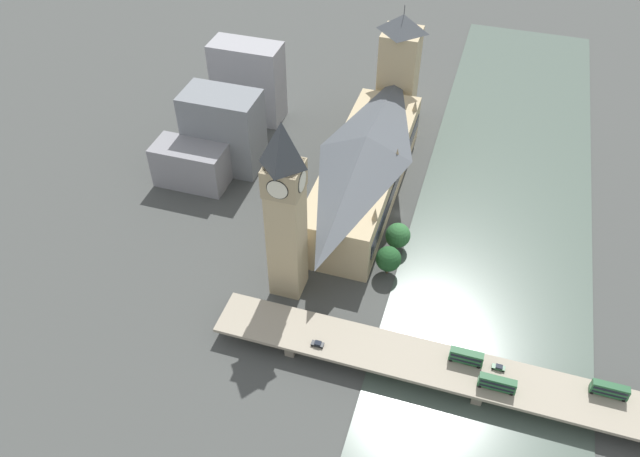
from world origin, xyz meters
The scene contains 17 objects.
ground_plane centered at (0.00, 0.00, 0.00)m, with size 600.00×600.00×0.00m, color #424442.
river_water centered at (-39.49, 0.00, 0.15)m, with size 66.98×360.00×0.30m, color #47564C.
parliament_hall centered at (16.22, -8.00, 13.95)m, with size 26.90×94.69×28.13m.
clock_tower centered at (28.49, 48.66, 36.27)m, with size 11.82×11.82×67.82m.
victoria_tower centered at (16.28, -67.65, 25.41)m, with size 16.61×16.61×54.82m.
road_bridge centered at (-39.49, 70.07, 4.88)m, with size 165.96×16.17×5.94m.
double_decker_bus_lead centered at (-43.93, 73.36, 8.55)m, with size 10.82×2.49×4.72m.
double_decker_bus_mid centered at (-34.18, 66.76, 8.56)m, with size 10.13×2.66×4.74m.
double_decker_bus_rear centered at (-74.84, 65.95, 8.50)m, with size 10.44×2.49×4.63m.
car_northbound_mid centered at (10.06, 74.17, 6.66)m, with size 3.91×1.89×1.43m.
car_southbound_lead centered at (-44.01, 66.33, 6.65)m, with size 3.91×1.75×1.41m.
city_block_west centered at (81.82, -48.44, 18.41)m, with size 31.75×15.14×36.81m.
city_block_center centered at (77.56, -10.61, 17.00)m, with size 31.08×18.38×33.99m.
city_block_east centered at (85.86, 5.47, 8.88)m, with size 29.59×15.23×17.77m.
tree_embankment_near centered at (-2.82, 32.38, 7.11)m, with size 9.06×9.06×11.65m.
tree_embankment_mid centered at (-3.39, 18.99, 6.50)m, with size 9.21×9.21×11.11m.
tree_embankment_far centered at (-2.29, 19.20, 4.70)m, with size 6.18×6.18×7.80m.
Camera 1 is at (-25.14, 184.92, 163.17)m, focal length 35.00 mm.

